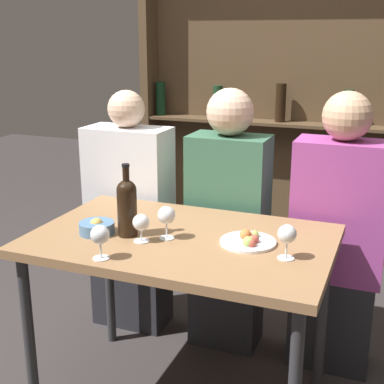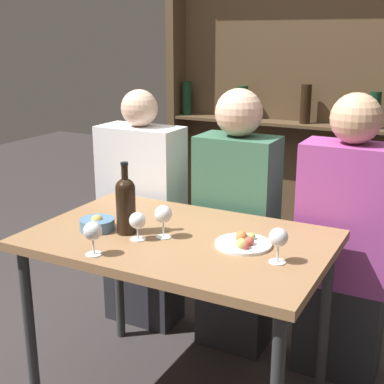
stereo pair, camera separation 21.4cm
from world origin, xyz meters
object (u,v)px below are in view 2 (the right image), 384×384
object	(u,v)px
wine_glass_3	(163,215)
seated_person_center	(236,229)
wine_bottle	(126,203)
food_plate_0	(244,243)
seated_person_left	(142,218)
seated_person_right	(345,249)
snack_bowl	(97,224)
wine_glass_0	(93,232)
wine_glass_2	(278,239)
wine_glass_1	(137,221)

from	to	relation	value
wine_glass_3	seated_person_center	xyz separation A→B (m)	(0.07, 0.57, -0.23)
wine_bottle	food_plate_0	bearing A→B (deg)	10.28
seated_person_left	seated_person_right	size ratio (longest dim) A/B	0.97
wine_glass_3	seated_person_center	size ratio (longest dim) A/B	0.10
food_plate_0	snack_bowl	size ratio (longest dim) A/B	1.52
wine_bottle	seated_person_left	world-z (taller)	seated_person_left
snack_bowl	seated_person_center	bearing A→B (deg)	60.78
seated_person_left	seated_person_center	distance (m)	0.54
wine_bottle	seated_person_left	bearing A→B (deg)	117.69
wine_glass_0	seated_person_right	xyz separation A→B (m)	(0.72, 0.83, -0.23)
seated_person_center	seated_person_right	size ratio (longest dim) A/B	1.00
wine_glass_0	wine_glass_2	world-z (taller)	wine_glass_2
seated_person_center	snack_bowl	bearing A→B (deg)	-119.22
wine_glass_1	seated_person_left	size ratio (longest dim) A/B	0.09
food_plate_0	snack_bowl	distance (m)	0.60
wine_bottle	seated_person_right	size ratio (longest dim) A/B	0.22
wine_glass_0	seated_person_center	size ratio (longest dim) A/B	0.10
wine_glass_2	food_plate_0	bearing A→B (deg)	151.86
wine_glass_3	seated_person_left	world-z (taller)	seated_person_left
seated_person_center	food_plate_0	bearing A→B (deg)	-64.51
wine_glass_3	seated_person_left	distance (m)	0.78
wine_glass_1	seated_person_left	distance (m)	0.79
wine_glass_0	wine_glass_2	distance (m)	0.65
wine_glass_2	wine_glass_1	bearing A→B (deg)	-175.73
seated_person_left	wine_glass_2	bearing A→B (deg)	-32.43
seated_person_center	seated_person_right	world-z (taller)	seated_person_right
wine_glass_1	wine_glass_2	distance (m)	0.55
wine_bottle	snack_bowl	xyz separation A→B (m)	(-0.12, -0.03, -0.10)
wine_glass_2	wine_glass_3	size ratio (longest dim) A/B	0.97
wine_glass_1	wine_glass_2	world-z (taller)	wine_glass_2
wine_bottle	wine_glass_1	xyz separation A→B (m)	(0.08, -0.04, -0.05)
wine_glass_1	seated_person_center	world-z (taller)	seated_person_center
wine_glass_1	seated_person_right	xyz separation A→B (m)	(0.66, 0.64, -0.22)
snack_bowl	seated_person_center	xyz separation A→B (m)	(0.35, 0.62, -0.17)
wine_glass_2	wine_bottle	bearing A→B (deg)	179.90
wine_glass_2	food_plate_0	xyz separation A→B (m)	(-0.16, 0.09, -0.08)
wine_bottle	wine_glass_0	distance (m)	0.24
seated_person_left	wine_glass_0	bearing A→B (deg)	-68.22
wine_glass_2	seated_person_left	xyz separation A→B (m)	(-0.94, 0.60, -0.26)
wine_bottle	wine_glass_0	bearing A→B (deg)	-84.91
wine_glass_3	snack_bowl	size ratio (longest dim) A/B	0.93
wine_bottle	seated_person_center	size ratio (longest dim) A/B	0.22
wine_bottle	wine_glass_2	size ratio (longest dim) A/B	2.27
food_plate_0	snack_bowl	bearing A→B (deg)	-169.42
wine_glass_2	seated_person_right	xyz separation A→B (m)	(0.11, 0.60, -0.23)
wine_bottle	seated_person_left	xyz separation A→B (m)	(-0.31, 0.59, -0.29)
wine_glass_1	snack_bowl	distance (m)	0.21
wine_bottle	wine_glass_3	distance (m)	0.16
seated_person_center	wine_glass_1	bearing A→B (deg)	-102.61
wine_glass_2	seated_person_center	xyz separation A→B (m)	(-0.40, 0.60, -0.23)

